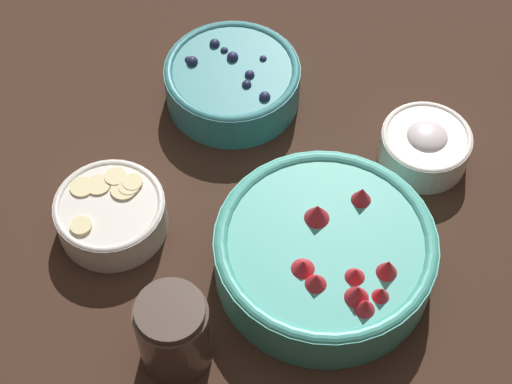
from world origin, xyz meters
TOP-DOWN VIEW (x-y plane):
  - ground_plane at (0.00, 0.00)m, footprint 4.00×4.00m
  - bowl_strawberries at (0.01, -0.11)m, footprint 0.26×0.26m
  - bowl_blueberries at (0.14, 0.16)m, footprint 0.18×0.18m
  - bowl_bananas at (-0.11, 0.13)m, footprint 0.14×0.14m
  - bowl_cream at (0.23, -0.09)m, footprint 0.12×0.12m
  - jar_chocolate at (-0.18, -0.05)m, footprint 0.08×0.08m

SIDE VIEW (x-z plane):
  - ground_plane at x=0.00m, z-range 0.00..0.00m
  - bowl_bananas at x=-0.11m, z-range 0.00..0.06m
  - bowl_cream at x=0.23m, z-range 0.00..0.06m
  - bowl_blueberries at x=0.14m, z-range 0.00..0.07m
  - bowl_strawberries at x=0.01m, z-range 0.00..0.09m
  - jar_chocolate at x=-0.18m, z-range 0.00..0.10m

